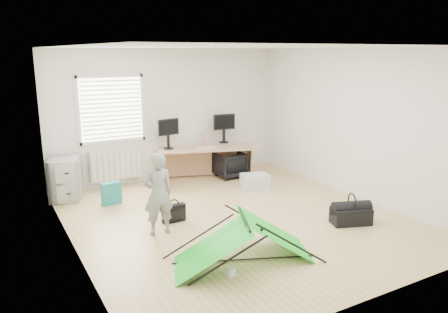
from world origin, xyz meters
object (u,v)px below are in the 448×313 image
laptop_bag (174,213)px  monitor_right (224,132)px  thermos (204,139)px  kite (244,240)px  filing_cabinet (66,178)px  monitor_left (168,138)px  person (158,194)px  duffel_bag (351,216)px  storage_crate (255,181)px  office_chair (230,165)px  desk (207,164)px

laptop_bag → monitor_right: bearing=42.3°
monitor_right → thermos: 0.49m
kite → laptop_bag: size_ratio=4.96×
filing_cabinet → laptop_bag: 2.38m
monitor_left → person: person is taller
monitor_right → person: (-2.45, -2.41, -0.31)m
monitor_right → duffel_bag: (0.30, -3.53, -0.79)m
laptop_bag → duffel_bag: bearing=-34.0°
thermos → kite: (-1.33, -3.78, -0.53)m
monitor_right → laptop_bag: monitor_right is taller
storage_crate → person: bearing=-155.0°
monitor_left → storage_crate: (1.29, -1.27, -0.78)m
thermos → office_chair: size_ratio=0.43×
thermos → person: person is taller
filing_cabinet → duffel_bag: filing_cabinet is taller
monitor_left → kite: monitor_left is taller
monitor_right → storage_crate: (-0.01, -1.27, -0.78)m
duffel_bag → thermos: bearing=122.2°
storage_crate → duffel_bag: storage_crate is taller
thermos → desk: bearing=-103.5°
storage_crate → duffel_bag: 2.28m
thermos → person: (-1.97, -2.42, -0.21)m
person → filing_cabinet: bearing=-66.1°
thermos → filing_cabinet: bearing=-177.9°
storage_crate → duffel_bag: (0.31, -2.26, -0.01)m
kite → laptop_bag: bearing=121.6°
desk → storage_crate: 1.15m
thermos → office_chair: (0.45, -0.34, -0.55)m
monitor_right → duffel_bag: 3.63m
desk → person: bearing=-114.9°
filing_cabinet → person: 2.50m
desk → storage_crate: size_ratio=3.93×
monitor_right → monitor_left: bearing=-171.4°
kite → desk: bearing=92.7°
desk → person: 2.87m
laptop_bag → monitor_left: bearing=66.6°
monitor_left → thermos: size_ratio=1.85×
monitor_right → duffel_bag: size_ratio=0.80×
monitor_right → storage_crate: bearing=-81.8°
office_chair → duffel_bag: office_chair is taller
desk → monitor_left: bearing=176.9°
monitor_right → thermos: bearing=-173.3°
thermos → storage_crate: bearing=-69.8°
desk → laptop_bag: size_ratio=5.43×
monitor_left → office_chair: monitor_left is taller
storage_crate → laptop_bag: bearing=-158.4°
desk → office_chair: 0.52m
office_chair → kite: kite is taller
filing_cabinet → storage_crate: filing_cabinet is taller
storage_crate → monitor_left: bearing=135.4°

